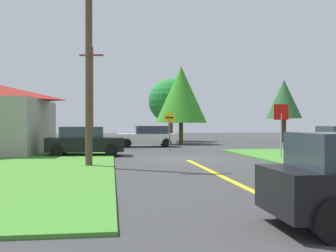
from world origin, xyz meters
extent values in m
plane|color=#383838|center=(0.00, 0.00, 0.00)|extent=(120.00, 120.00, 0.00)
cube|color=yellow|center=(0.00, -8.00, 0.01)|extent=(0.20, 14.00, 0.01)
cylinder|color=#9EA0A8|center=(4.78, -0.81, 1.15)|extent=(0.07, 0.07, 2.30)
cube|color=red|center=(4.78, -0.81, 2.37)|extent=(0.79, 0.08, 0.79)
cube|color=white|center=(-1.07, 11.08, 0.64)|extent=(4.41, 2.00, 0.76)
cube|color=#2D3842|center=(-0.64, 11.08, 1.32)|extent=(2.43, 1.76, 0.60)
cylinder|color=black|center=(-2.57, 10.11, 0.34)|extent=(0.68, 0.22, 0.68)
cylinder|color=black|center=(-2.56, 12.06, 0.34)|extent=(0.68, 0.22, 0.68)
cylinder|color=black|center=(0.43, 10.10, 0.34)|extent=(0.68, 0.22, 0.68)
cylinder|color=black|center=(0.43, 12.05, 0.34)|extent=(0.68, 0.22, 0.68)
cube|color=#196B33|center=(11.47, 6.05, 0.64)|extent=(2.07, 4.30, 0.76)
cube|color=#2D3842|center=(11.48, 5.65, 1.32)|extent=(1.79, 2.38, 0.60)
cylinder|color=black|center=(10.47, 7.47, 0.34)|extent=(0.24, 0.68, 0.68)
cylinder|color=black|center=(12.40, 7.52, 0.34)|extent=(0.24, 0.68, 0.68)
cylinder|color=black|center=(10.54, 4.58, 0.34)|extent=(0.24, 0.68, 0.68)
cube|color=black|center=(-5.10, 2.56, 0.64)|extent=(4.20, 1.92, 0.76)
cube|color=#2D3842|center=(-5.29, 2.56, 1.32)|extent=(2.31, 1.68, 0.60)
cylinder|color=black|center=(-3.68, 3.48, 0.34)|extent=(0.68, 0.23, 0.68)
cylinder|color=black|center=(-3.69, 1.63, 0.34)|extent=(0.68, 0.23, 0.68)
cylinder|color=black|center=(-6.52, 3.50, 0.34)|extent=(0.68, 0.23, 0.68)
cylinder|color=black|center=(-6.53, 1.65, 0.34)|extent=(0.68, 0.23, 0.68)
cylinder|color=black|center=(-0.40, -13.12, 0.34)|extent=(0.68, 0.23, 0.68)
cylinder|color=black|center=(-0.42, -14.82, 0.34)|extent=(0.68, 0.23, 0.68)
cylinder|color=brown|center=(-4.60, -3.44, 4.71)|extent=(0.28, 0.28, 9.43)
cylinder|color=brown|center=(-5.16, 10.47, 3.74)|extent=(0.27, 0.27, 7.48)
cube|color=brown|center=(-5.16, 10.47, 6.88)|extent=(1.80, 0.40, 0.12)
cylinder|color=slate|center=(0.09, 6.13, 1.09)|extent=(0.08, 0.08, 2.18)
cube|color=yellow|center=(0.09, 6.13, 2.18)|extent=(0.90, 0.14, 0.91)
cube|color=black|center=(0.09, 6.13, 2.18)|extent=(0.45, 0.10, 0.10)
cylinder|color=brown|center=(13.17, 18.01, 1.17)|extent=(0.43, 0.43, 2.35)
cone|color=#28602D|center=(13.17, 18.01, 4.25)|extent=(3.47, 3.47, 3.81)
cylinder|color=brown|center=(2.30, 21.14, 1.16)|extent=(0.45, 0.45, 2.32)
sphere|color=#1F7C2E|center=(2.30, 21.14, 4.14)|extent=(4.55, 4.55, 4.55)
cylinder|color=brown|center=(2.35, 15.01, 0.94)|extent=(0.36, 0.36, 1.88)
cone|color=#318B20|center=(2.35, 15.01, 4.37)|extent=(4.52, 4.52, 4.98)
camera|label=1|loc=(-3.66, -20.45, 1.77)|focal=43.81mm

